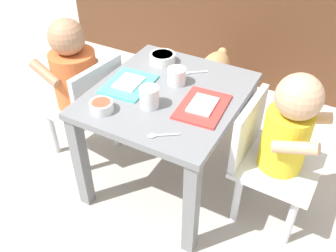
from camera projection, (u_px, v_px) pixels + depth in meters
The scene contains 13 objects.
ground_plane at pixel (168, 178), 1.62m from camera, with size 7.00×7.00×0.00m, color #B2ADA3.
dining_table at pixel (168, 110), 1.40m from camera, with size 0.52×0.58×0.45m.
seated_child_left at pixel (77, 77), 1.53m from camera, with size 0.31×0.31×0.64m.
seated_child_right at pixel (283, 135), 1.25m from camera, with size 0.29×0.29×0.62m.
dog at pixel (211, 76), 1.87m from camera, with size 0.20×0.47×0.32m.
food_tray_left at pixel (129, 84), 1.38m from camera, with size 0.17×0.20×0.02m.
food_tray_right at pixel (203, 106), 1.27m from camera, with size 0.16×0.22×0.02m.
water_cup_left at pixel (149, 98), 1.26m from camera, with size 0.07×0.07×0.07m.
water_cup_right at pixel (176, 77), 1.38m from camera, with size 0.07×0.07×0.06m.
cereal_bowl_left_side at pixel (102, 106), 1.25m from camera, with size 0.08×0.08×0.03m.
cereal_bowl_right_side at pixel (162, 58), 1.50m from camera, with size 0.10×0.10×0.04m.
spoon_by_left_tray at pixel (160, 135), 1.15m from camera, with size 0.09×0.07×0.01m.
spoon_by_right_tray at pixel (192, 72), 1.45m from camera, with size 0.09×0.07×0.01m.
Camera 1 is at (0.54, -0.99, 1.19)m, focal length 40.04 mm.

